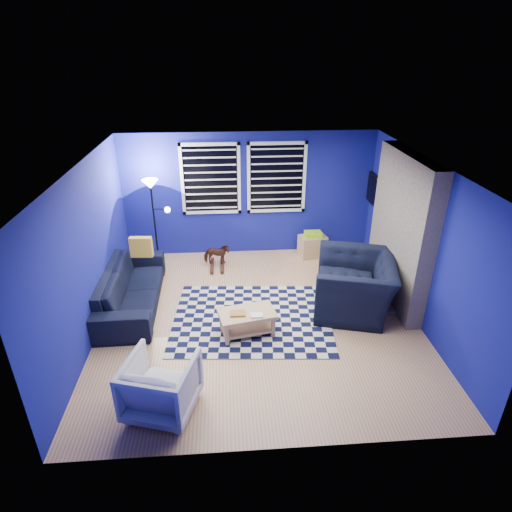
{
  "coord_description": "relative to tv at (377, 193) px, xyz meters",
  "views": [
    {
      "loc": [
        -0.48,
        -5.72,
        4.0
      ],
      "look_at": [
        -0.02,
        0.3,
        0.97
      ],
      "focal_mm": 30.0,
      "sensor_mm": 36.0,
      "label": 1
    }
  ],
  "objects": [
    {
      "name": "wall_right",
      "position": [
        0.05,
        -2.0,
        -0.15
      ],
      "size": [
        0.0,
        5.0,
        5.0
      ],
      "primitive_type": "plane",
      "rotation": [
        1.57,
        0.0,
        -1.57
      ],
      "color": "navy",
      "rests_on": "floor"
    },
    {
      "name": "floor",
      "position": [
        -2.45,
        -2.0,
        -1.4
      ],
      "size": [
        5.0,
        5.0,
        0.0
      ],
      "primitive_type": "plane",
      "color": "tan",
      "rests_on": "ground"
    },
    {
      "name": "coffee_table",
      "position": [
        -2.66,
        -2.41,
        -1.11
      ],
      "size": [
        0.92,
        0.64,
        0.42
      ],
      "rotation": [
        0.0,
        0.0,
        0.2
      ],
      "color": "tan",
      "rests_on": "rug"
    },
    {
      "name": "cabinet",
      "position": [
        -1.16,
        0.17,
        -1.16
      ],
      "size": [
        0.6,
        0.46,
        0.54
      ],
      "rotation": [
        0.0,
        0.0,
        0.2
      ],
      "color": "tan",
      "rests_on": "floor"
    },
    {
      "name": "throw_pillow",
      "position": [
        -4.4,
        -0.95,
        -0.55
      ],
      "size": [
        0.38,
        0.14,
        0.36
      ],
      "primitive_type": "cube",
      "rotation": [
        0.0,
        0.0,
        -0.06
      ],
      "color": "gold",
      "rests_on": "sofa"
    },
    {
      "name": "floor_lamp",
      "position": [
        -4.28,
        0.04,
        0.03
      ],
      "size": [
        0.47,
        0.29,
        1.74
      ],
      "color": "black",
      "rests_on": "floor"
    },
    {
      "name": "wall_back",
      "position": [
        -2.45,
        0.5,
        -0.15
      ],
      "size": [
        5.0,
        0.0,
        5.0
      ],
      "primitive_type": "plane",
      "rotation": [
        1.57,
        0.0,
        0.0
      ],
      "color": "navy",
      "rests_on": "floor"
    },
    {
      "name": "sofa",
      "position": [
        -4.55,
        -1.44,
        -1.07
      ],
      "size": [
        2.3,
        0.94,
        0.67
      ],
      "primitive_type": "imported",
      "rotation": [
        0.0,
        0.0,
        1.59
      ],
      "color": "black",
      "rests_on": "floor"
    },
    {
      "name": "armchair_big",
      "position": [
        -0.87,
        -1.83,
        -0.95
      ],
      "size": [
        1.66,
        1.53,
        0.91
      ],
      "primitive_type": "imported",
      "rotation": [
        0.0,
        0.0,
        -1.83
      ],
      "color": "black",
      "rests_on": "floor"
    },
    {
      "name": "rocking_horse",
      "position": [
        -3.13,
        -0.2,
        -1.12
      ],
      "size": [
        0.25,
        0.51,
        0.42
      ],
      "primitive_type": "imported",
      "rotation": [
        0.0,
        0.0,
        1.54
      ],
      "color": "#482417",
      "rests_on": "floor"
    },
    {
      "name": "ceiling",
      "position": [
        -2.45,
        -2.0,
        1.1
      ],
      "size": [
        5.0,
        5.0,
        0.0
      ],
      "primitive_type": "plane",
      "rotation": [
        3.14,
        0.0,
        0.0
      ],
      "color": "white",
      "rests_on": "wall_back"
    },
    {
      "name": "window_left",
      "position": [
        -3.2,
        0.46,
        0.2
      ],
      "size": [
        1.17,
        0.06,
        1.42
      ],
      "color": "black",
      "rests_on": "wall_back"
    },
    {
      "name": "tv",
      "position": [
        0.0,
        0.0,
        0.0
      ],
      "size": [
        0.07,
        1.0,
        0.58
      ],
      "color": "black",
      "rests_on": "wall_right"
    },
    {
      "name": "wall_left",
      "position": [
        -4.95,
        -2.0,
        -0.15
      ],
      "size": [
        0.0,
        5.0,
        5.0
      ],
      "primitive_type": "plane",
      "rotation": [
        1.57,
        0.0,
        1.57
      ],
      "color": "navy",
      "rests_on": "floor"
    },
    {
      "name": "rug",
      "position": [
        -2.56,
        -2.01,
        -1.39
      ],
      "size": [
        2.64,
        2.18,
        0.02
      ],
      "primitive_type": "cube",
      "rotation": [
        0.0,
        0.0,
        -0.08
      ],
      "color": "black",
      "rests_on": "floor"
    },
    {
      "name": "window_right",
      "position": [
        -1.9,
        0.46,
        0.2
      ],
      "size": [
        1.17,
        0.06,
        1.42
      ],
      "color": "black",
      "rests_on": "wall_back"
    },
    {
      "name": "armchair_bent",
      "position": [
        -3.75,
        -3.82,
        -1.03
      ],
      "size": [
        0.98,
        1.0,
        0.74
      ],
      "primitive_type": "imported",
      "rotation": [
        0.0,
        0.0,
        2.86
      ],
      "color": "gray",
      "rests_on": "floor"
    },
    {
      "name": "fireplace",
      "position": [
        -0.09,
        -1.5,
        -0.2
      ],
      "size": [
        0.65,
        2.0,
        2.5
      ],
      "color": "gray",
      "rests_on": "floor"
    }
  ]
}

